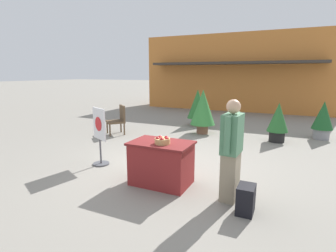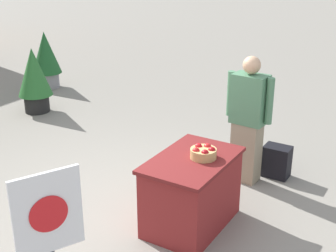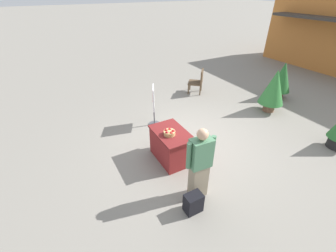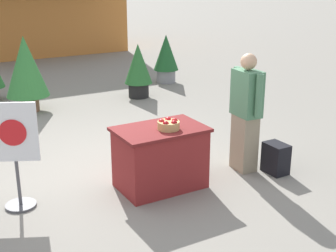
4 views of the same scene
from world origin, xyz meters
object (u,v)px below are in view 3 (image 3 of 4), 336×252
person_visitor (200,164)px  poster_board (154,105)px  apple_basket (169,133)px  backpack (193,203)px  potted_plant_near_left (282,78)px  patio_chair (198,81)px  potted_plant_near_right (274,88)px  display_table (171,145)px

person_visitor → poster_board: person_visitor is taller
apple_basket → poster_board: poster_board is taller
backpack → apple_basket: bearing=168.2°
person_visitor → potted_plant_near_left: 6.06m
patio_chair → potted_plant_near_right: potted_plant_near_right is taller
person_visitor → potted_plant_near_right: 4.74m
person_visitor → poster_board: (-2.96, 0.44, -0.14)m
backpack → potted_plant_near_right: bearing=114.8°
potted_plant_near_left → potted_plant_near_right: size_ratio=0.94×
display_table → poster_board: size_ratio=0.87×
apple_basket → backpack: size_ratio=0.65×
potted_plant_near_left → poster_board: bearing=-95.8°
person_visitor → poster_board: size_ratio=1.28×
display_table → backpack: bearing=-14.4°
backpack → potted_plant_near_left: size_ratio=0.30×
display_table → potted_plant_near_right: potted_plant_near_right is taller
apple_basket → potted_plant_near_right: (-0.65, 4.36, 0.00)m
apple_basket → person_visitor: size_ratio=0.17×
poster_board → display_table: bearing=104.2°
patio_chair → potted_plant_near_right: 2.84m
apple_basket → display_table: bearing=127.3°
apple_basket → backpack: 1.67m
display_table → backpack: (1.58, -0.41, -0.19)m
display_table → poster_board: (-1.69, 0.35, 0.28)m
backpack → poster_board: (-3.26, 0.75, 0.47)m
apple_basket → potted_plant_near_left: 5.69m
person_visitor → backpack: (0.30, -0.31, -0.62)m
patio_chair → display_table: bearing=87.4°
person_visitor → patio_chair: bearing=-31.1°
display_table → patio_chair: size_ratio=1.16×
display_table → potted_plant_near_right: (-0.58, 4.27, 0.45)m
backpack → potted_plant_near_right: 5.19m
display_table → person_visitor: bearing=-4.1°
potted_plant_near_right → patio_chair: bearing=-153.2°
display_table → apple_basket: bearing=-52.7°
person_visitor → poster_board: 2.99m
poster_board → apple_basket: bearing=101.8°
backpack → poster_board: poster_board is taller
apple_basket → person_visitor: person_visitor is taller
apple_basket → potted_plant_near_right: size_ratio=0.18×
person_visitor → potted_plant_near_right: (-1.86, 4.36, 0.03)m
patio_chair → person_visitor: bearing=96.2°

